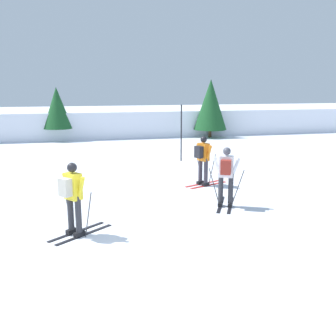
{
  "coord_description": "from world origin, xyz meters",
  "views": [
    {
      "loc": [
        -0.61,
        -7.03,
        3.37
      ],
      "look_at": [
        2.11,
        4.17,
        0.9
      ],
      "focal_mm": 41.04,
      "sensor_mm": 36.0,
      "label": 1
    }
  ],
  "objects_px": {
    "skier_white": "(226,174)",
    "skier_orange": "(203,158)",
    "conifer_far_centre": "(57,108)",
    "trail_marker_pole": "(181,133)",
    "conifer_far_left": "(211,105)",
    "skier_yellow": "(73,196)"
  },
  "relations": [
    {
      "from": "skier_white",
      "to": "skier_orange",
      "type": "bearing_deg",
      "value": 86.61
    },
    {
      "from": "conifer_far_centre",
      "to": "skier_orange",
      "type": "bearing_deg",
      "value": -67.49
    },
    {
      "from": "trail_marker_pole",
      "to": "conifer_far_centre",
      "type": "relative_size",
      "value": 0.77
    },
    {
      "from": "trail_marker_pole",
      "to": "conifer_far_left",
      "type": "bearing_deg",
      "value": 61.46
    },
    {
      "from": "skier_orange",
      "to": "conifer_far_centre",
      "type": "xyz_separation_m",
      "value": [
        -5.21,
        12.56,
        1.08
      ]
    },
    {
      "from": "skier_yellow",
      "to": "trail_marker_pole",
      "type": "bearing_deg",
      "value": 59.39
    },
    {
      "from": "skier_white",
      "to": "conifer_far_centre",
      "type": "bearing_deg",
      "value": 108.63
    },
    {
      "from": "skier_orange",
      "to": "conifer_far_centre",
      "type": "distance_m",
      "value": 13.64
    },
    {
      "from": "skier_yellow",
      "to": "conifer_far_centre",
      "type": "bearing_deg",
      "value": 93.14
    },
    {
      "from": "skier_white",
      "to": "trail_marker_pole",
      "type": "bearing_deg",
      "value": 84.89
    },
    {
      "from": "trail_marker_pole",
      "to": "skier_orange",
      "type": "bearing_deg",
      "value": -96.05
    },
    {
      "from": "trail_marker_pole",
      "to": "skier_white",
      "type": "bearing_deg",
      "value": -95.11
    },
    {
      "from": "skier_white",
      "to": "trail_marker_pole",
      "type": "xyz_separation_m",
      "value": [
        0.62,
        6.89,
        0.32
      ]
    },
    {
      "from": "skier_yellow",
      "to": "skier_orange",
      "type": "relative_size",
      "value": 1.0
    },
    {
      "from": "conifer_far_left",
      "to": "conifer_far_centre",
      "type": "bearing_deg",
      "value": 176.5
    },
    {
      "from": "conifer_far_left",
      "to": "skier_orange",
      "type": "bearing_deg",
      "value": -110.87
    },
    {
      "from": "skier_yellow",
      "to": "skier_orange",
      "type": "distance_m",
      "value": 5.65
    },
    {
      "from": "conifer_far_left",
      "to": "skier_yellow",
      "type": "bearing_deg",
      "value": -119.62
    },
    {
      "from": "skier_yellow",
      "to": "trail_marker_pole",
      "type": "xyz_separation_m",
      "value": [
        4.79,
        8.09,
        0.32
      ]
    },
    {
      "from": "conifer_far_left",
      "to": "skier_white",
      "type": "bearing_deg",
      "value": -108.08
    },
    {
      "from": "trail_marker_pole",
      "to": "conifer_far_left",
      "type": "relative_size",
      "value": 0.67
    },
    {
      "from": "skier_orange",
      "to": "skier_yellow",
      "type": "bearing_deg",
      "value": -139.8
    }
  ]
}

